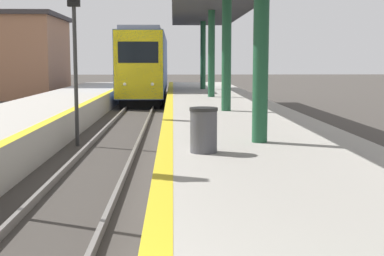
# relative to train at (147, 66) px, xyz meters

# --- Properties ---
(train) EXTENTS (2.62, 17.62, 4.46)m
(train) POSITION_rel_train_xyz_m (0.00, 0.00, 0.00)
(train) COLOR black
(train) RESTS_ON ground
(signal_mid) EXTENTS (0.36, 0.31, 5.08)m
(signal_mid) POSITION_rel_train_xyz_m (-1.13, -20.42, 1.25)
(signal_mid) COLOR #2D2D2D
(signal_mid) RESTS_ON ground
(trash_bin) EXTENTS (0.51, 0.51, 0.82)m
(trash_bin) POSITION_rel_train_xyz_m (2.36, -27.13, -0.92)
(trash_bin) COLOR #4C4C51
(trash_bin) RESTS_ON platform_right
(station_building) EXTENTS (8.47, 7.86, 5.83)m
(station_building) POSITION_rel_train_xyz_m (-10.23, 1.80, 0.66)
(station_building) COLOR #9E6B4C
(station_building) RESTS_ON ground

